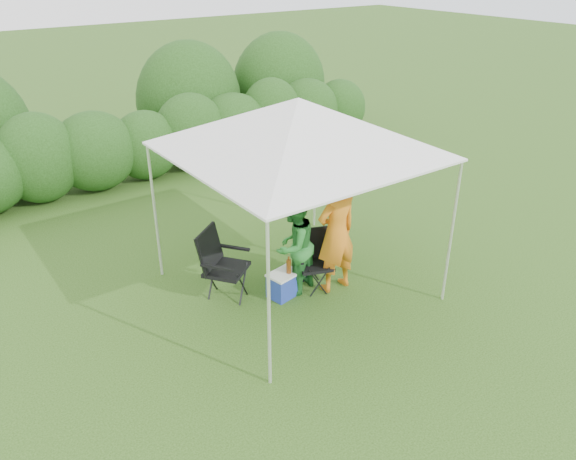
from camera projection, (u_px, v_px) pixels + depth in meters
ground at (318, 301)px, 8.05m from camera, size 70.00×70.00×0.00m
hedge at (145, 142)px, 12.04m from camera, size 12.42×1.53×1.80m
canopy at (298, 126)px, 7.31m from camera, size 3.10×3.10×2.83m
chair_right at (314, 256)px, 8.22m from camera, size 0.66×0.64×0.88m
chair_left at (220, 260)px, 7.92m from camera, size 0.83×0.82×1.04m
man at (336, 233)px, 7.98m from camera, size 0.67×0.44×1.83m
woman at (294, 246)px, 7.98m from camera, size 0.87×0.77×1.49m
cooler at (284, 284)px, 8.10m from camera, size 0.50×0.40×0.38m
bottle at (289, 265)px, 7.96m from camera, size 0.07×0.07×0.27m
lawn_toy at (362, 163)px, 12.81m from camera, size 0.66×0.55×0.33m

